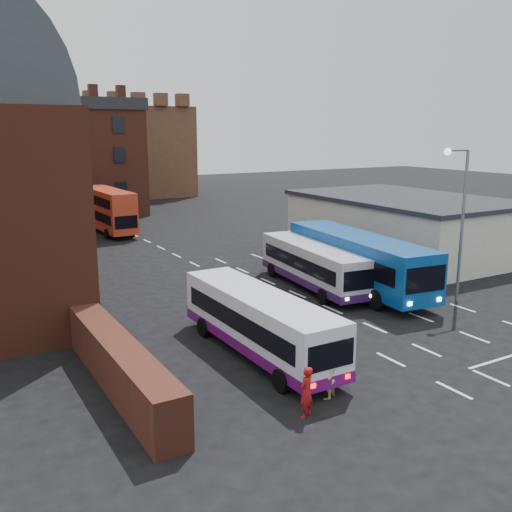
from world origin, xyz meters
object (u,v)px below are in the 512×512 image
bus_blue (357,258)px  pedestrian_red (306,392)px  bus_white_inbound (313,263)px  street_lamp (459,211)px  bus_white_outbound (259,319)px  bus_red_double (108,210)px  pedestrian_beige (327,378)px

bus_blue → pedestrian_red: bus_blue is taller
bus_white_inbound → street_lamp: (4.80, -6.07, 3.41)m
street_lamp → bus_white_inbound: bearing=128.3°
bus_white_outbound → pedestrian_red: (-1.33, -5.25, -0.67)m
bus_white_inbound → bus_blue: 2.53m
bus_white_inbound → bus_red_double: 24.75m
bus_white_outbound → pedestrian_beige: bearing=-89.6°
street_lamp → pedestrian_red: bearing=-155.9°
pedestrian_red → bus_red_double: bearing=-118.5°
street_lamp → pedestrian_beige: street_lamp is taller
bus_white_inbound → bus_red_double: size_ratio=0.99×
pedestrian_red → pedestrian_beige: (1.38, 0.71, -0.10)m
bus_red_double → pedestrian_red: size_ratio=5.67×
street_lamp → pedestrian_beige: size_ratio=5.40×
bus_white_outbound → bus_blue: 11.34m
bus_red_double → bus_white_inbound: bearing=100.3°
bus_white_outbound → street_lamp: 13.12m
street_lamp → pedestrian_red: (-13.96, -6.25, -4.07)m
bus_blue → bus_red_double: (-7.10, 25.69, 0.19)m
bus_white_outbound → street_lamp: bearing=4.4°
bus_white_outbound → street_lamp: size_ratio=1.17×
bus_white_outbound → street_lamp: street_lamp is taller
pedestrian_beige → bus_white_inbound: bearing=-151.8°
bus_blue → street_lamp: size_ratio=1.45×
bus_white_outbound → pedestrian_beige: size_ratio=6.30×
bus_white_outbound → bus_red_double: size_ratio=0.98×
bus_red_double → pedestrian_beige: 35.95m
bus_red_double → pedestrian_red: 36.78m
bus_white_outbound → bus_white_inbound: bus_white_outbound is taller
bus_white_outbound → pedestrian_beige: 4.61m
pedestrian_red → bus_blue: bearing=-158.0°
bus_red_double → street_lamp: (9.88, -30.29, 2.86)m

